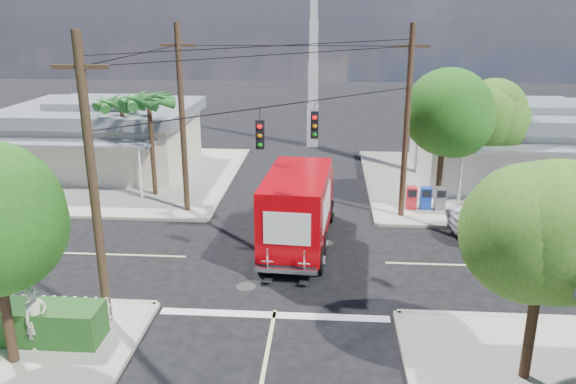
# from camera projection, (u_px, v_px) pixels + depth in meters

# --- Properties ---
(ground) EXTENTS (120.00, 120.00, 0.00)m
(ground) POSITION_uv_depth(u_px,v_px,m) (284.00, 260.00, 22.38)
(ground) COLOR black
(ground) RESTS_ON ground
(sidewalk_ne) EXTENTS (14.12, 14.12, 0.14)m
(sidewalk_ne) POSITION_uv_depth(u_px,v_px,m) (489.00, 184.00, 31.95)
(sidewalk_ne) COLOR #9E998F
(sidewalk_ne) RESTS_ON ground
(sidewalk_nw) EXTENTS (14.12, 14.12, 0.14)m
(sidewalk_nw) POSITION_uv_depth(u_px,v_px,m) (117.00, 176.00, 33.43)
(sidewalk_nw) COLOR #9E998F
(sidewalk_nw) RESTS_ON ground
(road_markings) EXTENTS (32.00, 32.00, 0.01)m
(road_markings) POSITION_uv_depth(u_px,v_px,m) (281.00, 276.00, 20.98)
(road_markings) COLOR beige
(road_markings) RESTS_ON ground
(building_ne) EXTENTS (11.80, 10.20, 4.50)m
(building_ne) POSITION_uv_depth(u_px,v_px,m) (517.00, 142.00, 32.17)
(building_ne) COLOR silver
(building_ne) RESTS_ON sidewalk_ne
(building_nw) EXTENTS (10.80, 10.20, 4.30)m
(building_nw) POSITION_uv_depth(u_px,v_px,m) (105.00, 135.00, 34.35)
(building_nw) COLOR beige
(building_nw) RESTS_ON sidewalk_nw
(radio_tower) EXTENTS (0.80, 0.80, 17.00)m
(radio_tower) POSITION_uv_depth(u_px,v_px,m) (313.00, 68.00, 39.60)
(radio_tower) COLOR silver
(radio_tower) RESTS_ON ground
(tree_ne_front) EXTENTS (4.21, 4.14, 6.66)m
(tree_ne_front) POSITION_uv_depth(u_px,v_px,m) (445.00, 114.00, 26.84)
(tree_ne_front) COLOR #422D1C
(tree_ne_front) RESTS_ON sidewalk_ne
(tree_ne_back) EXTENTS (3.77, 3.66, 5.82)m
(tree_ne_back) POSITION_uv_depth(u_px,v_px,m) (487.00, 118.00, 28.93)
(tree_ne_back) COLOR #422D1C
(tree_ne_back) RESTS_ON sidewalk_ne
(tree_se) EXTENTS (3.67, 3.54, 5.62)m
(tree_se) POSITION_uv_depth(u_px,v_px,m) (545.00, 242.00, 13.79)
(tree_se) COLOR #422D1C
(tree_se) RESTS_ON sidewalk_se
(palm_nw_front) EXTENTS (3.01, 3.08, 5.59)m
(palm_nw_front) POSITION_uv_depth(u_px,v_px,m) (149.00, 102.00, 28.47)
(palm_nw_front) COLOR #422D1C
(palm_nw_front) RESTS_ON sidewalk_nw
(palm_nw_back) EXTENTS (3.01, 3.08, 5.19)m
(palm_nw_back) POSITION_uv_depth(u_px,v_px,m) (121.00, 105.00, 30.14)
(palm_nw_back) COLOR #422D1C
(palm_nw_back) RESTS_ON sidewalk_nw
(utility_poles) EXTENTS (12.00, 10.68, 9.00)m
(utility_poles) POSITION_uv_depth(u_px,v_px,m) (248.00, 136.00, 22.58)
(utility_poles) COLOR #473321
(utility_poles) RESTS_ON ground
(picket_fence) EXTENTS (5.94, 0.06, 1.00)m
(picket_fence) POSITION_uv_depth(u_px,v_px,m) (20.00, 308.00, 17.39)
(picket_fence) COLOR silver
(picket_fence) RESTS_ON sidewalk_sw
(vending_boxes) EXTENTS (1.90, 0.50, 1.10)m
(vending_boxes) POSITION_uv_depth(u_px,v_px,m) (426.00, 198.00, 27.61)
(vending_boxes) COLOR red
(vending_boxes) RESTS_ON sidewalk_ne
(delivery_truck) EXTENTS (2.96, 7.83, 3.32)m
(delivery_truck) POSITION_uv_depth(u_px,v_px,m) (299.00, 207.00, 23.31)
(delivery_truck) COLOR black
(delivery_truck) RESTS_ON ground
(parked_car) EXTENTS (6.23, 3.63, 1.63)m
(parked_car) POSITION_uv_depth(u_px,v_px,m) (518.00, 220.00, 24.40)
(parked_car) COLOR silver
(parked_car) RESTS_ON ground
(pedestrian) EXTENTS (0.77, 0.82, 1.88)m
(pedestrian) POSITION_uv_depth(u_px,v_px,m) (36.00, 319.00, 16.02)
(pedestrian) COLOR beige
(pedestrian) RESTS_ON sidewalk_sw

